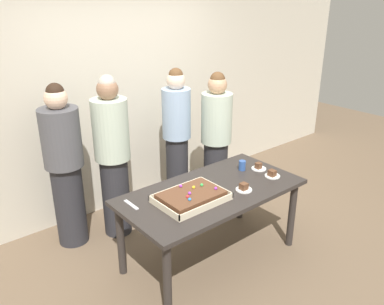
# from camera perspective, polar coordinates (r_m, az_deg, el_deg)

# --- Properties ---
(ground_plane) EXTENTS (12.00, 12.00, 0.00)m
(ground_plane) POSITION_cam_1_polar(r_m,az_deg,el_deg) (4.06, 2.64, -14.80)
(ground_plane) COLOR brown
(interior_back_panel) EXTENTS (8.00, 0.12, 3.00)m
(interior_back_panel) POSITION_cam_1_polar(r_m,az_deg,el_deg) (4.65, -10.57, 10.11)
(interior_back_panel) COLOR beige
(interior_back_panel) RESTS_ON ground_plane
(party_table) EXTENTS (1.71, 0.87, 0.75)m
(party_table) POSITION_cam_1_polar(r_m,az_deg,el_deg) (3.70, 2.81, -6.60)
(party_table) COLOR #2D2826
(party_table) RESTS_ON ground_plane
(sheet_cake) EXTENTS (0.60, 0.43, 0.10)m
(sheet_cake) POSITION_cam_1_polar(r_m,az_deg,el_deg) (3.46, -0.12, -6.37)
(sheet_cake) COLOR beige
(sheet_cake) RESTS_ON party_table
(plated_slice_near_left) EXTENTS (0.15, 0.15, 0.07)m
(plated_slice_near_left) POSITION_cam_1_polar(r_m,az_deg,el_deg) (3.97, 11.44, -3.10)
(plated_slice_near_left) COLOR white
(plated_slice_near_left) RESTS_ON party_table
(plated_slice_near_right) EXTENTS (0.15, 0.15, 0.07)m
(plated_slice_near_right) POSITION_cam_1_polar(r_m,az_deg,el_deg) (4.11, 9.54, -2.10)
(plated_slice_near_right) COLOR white
(plated_slice_near_right) RESTS_ON party_table
(plated_slice_far_left) EXTENTS (0.15, 0.15, 0.07)m
(plated_slice_far_left) POSITION_cam_1_polar(r_m,az_deg,el_deg) (3.67, 7.44, -5.07)
(plated_slice_far_left) COLOR white
(plated_slice_far_left) RESTS_ON party_table
(drink_cup_nearest) EXTENTS (0.07, 0.07, 0.10)m
(drink_cup_nearest) POSITION_cam_1_polar(r_m,az_deg,el_deg) (4.06, 7.21, -1.85)
(drink_cup_nearest) COLOR #2D5199
(drink_cup_nearest) RESTS_ON party_table
(cake_server_utensil) EXTENTS (0.03, 0.20, 0.01)m
(cake_server_utensil) POSITION_cam_1_polar(r_m,az_deg,el_deg) (3.44, -8.71, -7.42)
(cake_server_utensil) COLOR silver
(cake_server_utensil) RESTS_ON party_table
(person_serving_front) EXTENTS (0.36, 0.36, 1.72)m
(person_serving_front) POSITION_cam_1_polar(r_m,az_deg,el_deg) (4.11, -11.30, -0.52)
(person_serving_front) COLOR #28282D
(person_serving_front) RESTS_ON ground_plane
(person_green_shirt_behind) EXTENTS (0.32, 0.32, 1.68)m
(person_green_shirt_behind) POSITION_cam_1_polar(r_m,az_deg,el_deg) (4.56, -2.20, 2.09)
(person_green_shirt_behind) COLOR #28282D
(person_green_shirt_behind) RESTS_ON ground_plane
(person_striped_tie_right) EXTENTS (0.38, 0.38, 1.68)m
(person_striped_tie_right) POSITION_cam_1_polar(r_m,az_deg,el_deg) (4.07, -17.81, -1.81)
(person_striped_tie_right) COLOR #28282D
(person_striped_tie_right) RESTS_ON ground_plane
(person_far_right_suit) EXTENTS (0.35, 0.35, 1.64)m
(person_far_right_suit) POSITION_cam_1_polar(r_m,az_deg,el_deg) (4.58, 3.48, 1.75)
(person_far_right_suit) COLOR #28282D
(person_far_right_suit) RESTS_ON ground_plane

